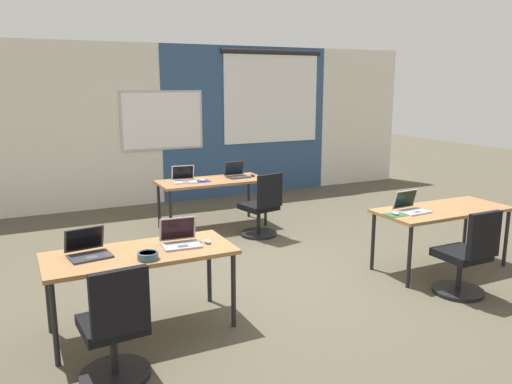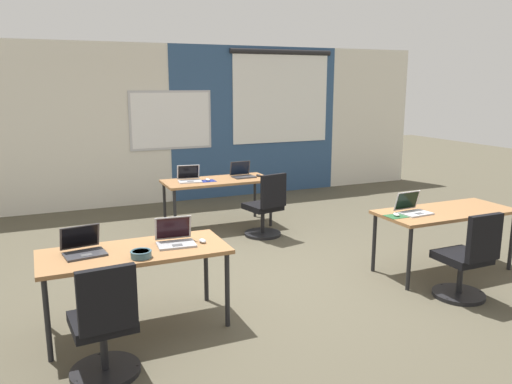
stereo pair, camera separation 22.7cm
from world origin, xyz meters
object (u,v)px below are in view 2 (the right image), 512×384
object	(u,v)px
laptop_far_left	(189,178)
mouse_near_right_inner	(396,214)
laptop_near_left_inner	(175,238)
mouse_near_left_inner	(203,241)
desk_far_center	(217,184)
chair_far_right	(266,211)
laptop_far_right	(242,174)
chair_near_right_inner	(467,263)
snack_bowl	(141,254)
desk_near_right	(445,215)
mouse_far_right	(258,175)
desk_near_left	(135,257)
laptop_near_left_end	(83,248)
mouse_far_left	(208,180)
laptop_near_right_inner	(413,209)
chair_near_left_end	(105,331)

from	to	relation	value
laptop_far_left	mouse_near_right_inner	world-z (taller)	laptop_far_left
laptop_near_left_inner	mouse_near_left_inner	distance (m)	0.25
desk_far_center	chair_far_right	world-z (taller)	chair_far_right
laptop_near_left_inner	laptop_far_right	world-z (taller)	same
chair_near_right_inner	snack_bowl	xyz separation A→B (m)	(-3.11, 0.49, 0.38)
desk_near_right	mouse_far_right	size ratio (longest dim) A/B	15.40
desk_near_left	snack_bowl	world-z (taller)	snack_bowl
desk_far_center	laptop_far_right	bearing A→B (deg)	7.34
laptop_far_left	chair_near_right_inner	size ratio (longest dim) A/B	0.40
desk_near_right	laptop_near_left_end	size ratio (longest dim) A/B	4.34
desk_near_left	chair_far_right	distance (m)	3.00
desk_near_right	mouse_far_right	bearing A→B (deg)	111.26
chair_near_right_inner	snack_bowl	distance (m)	3.18
desk_far_center	mouse_near_left_inner	distance (m)	3.06
mouse_near_left_inner	laptop_far_right	size ratio (longest dim) A/B	0.30
mouse_near_left_inner	mouse_near_right_inner	world-z (taller)	mouse_near_right_inner
laptop_near_left_inner	chair_near_right_inner	world-z (taller)	laptop_near_left_inner
chair_near_right_inner	desk_near_left	bearing A→B (deg)	-13.33
mouse_far_left	chair_near_right_inner	size ratio (longest dim) A/B	0.11
desk_far_center	chair_far_right	size ratio (longest dim) A/B	1.74
laptop_near_left_inner	mouse_far_right	bearing A→B (deg)	57.87
laptop_far_left	snack_bowl	size ratio (longest dim) A/B	2.06
mouse_far_left	desk_near_right	bearing A→B (deg)	-55.11
laptop_near_left_end	laptop_far_right	xyz separation A→B (m)	(2.59, 2.78, 0.00)
laptop_near_right_inner	snack_bowl	world-z (taller)	laptop_near_right_inner
desk_far_center	chair_near_right_inner	xyz separation A→B (m)	(1.38, -3.51, -0.28)
desk_near_right	mouse_near_right_inner	distance (m)	0.70
laptop_near_left_inner	chair_far_right	bearing A→B (deg)	52.16
mouse_near_left_inner	mouse_far_left	size ratio (longest dim) A/B	0.98
chair_near_left_end	chair_far_right	bearing A→B (deg)	-137.21
chair_near_left_end	chair_near_right_inner	size ratio (longest dim) A/B	1.00
laptop_near_left_inner	mouse_near_right_inner	bearing A→B (deg)	3.86
mouse_near_left_inner	laptop_near_left_inner	bearing A→B (deg)	165.54
mouse_near_left_inner	mouse_far_left	bearing A→B (deg)	70.68
desk_near_right	snack_bowl	world-z (taller)	snack_bowl
laptop_near_left_end	laptop_far_right	distance (m)	3.79
mouse_far_left	laptop_far_right	distance (m)	0.60
mouse_far_right	chair_far_right	world-z (taller)	chair_far_right
chair_far_right	mouse_far_left	bearing A→B (deg)	-61.19
laptop_near_left_inner	laptop_near_right_inner	world-z (taller)	laptop_near_left_inner
mouse_near_left_inner	laptop_near_left_end	size ratio (longest dim) A/B	0.28
chair_near_right_inner	laptop_near_left_inner	bearing A→B (deg)	-15.49
chair_near_left_end	laptop_far_right	xyz separation A→B (m)	(2.54, 3.58, 0.39)
mouse_far_right	desk_near_left	bearing A→B (deg)	-130.86
laptop_far_left	mouse_far_right	size ratio (longest dim) A/B	3.52
desk_near_left	mouse_far_right	size ratio (longest dim) A/B	15.40
desk_near_left	mouse_near_right_inner	size ratio (longest dim) A/B	14.61
laptop_near_left_inner	mouse_near_left_inner	size ratio (longest dim) A/B	3.42
desk_far_center	chair_near_right_inner	bearing A→B (deg)	-68.57
desk_far_center	chair_near_left_end	bearing A→B (deg)	-120.99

